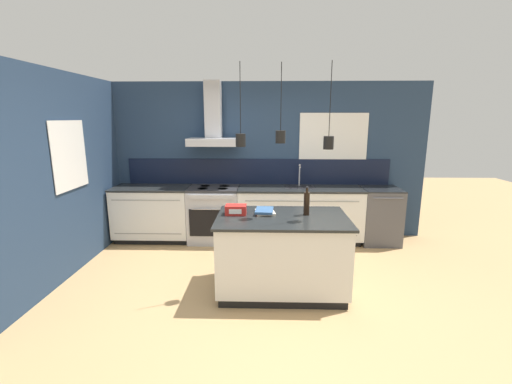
# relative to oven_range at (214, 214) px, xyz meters

# --- Properties ---
(ground_plane) EXTENTS (16.00, 16.00, 0.00)m
(ground_plane) POSITION_rel_oven_range_xyz_m (0.72, -1.69, -0.46)
(ground_plane) COLOR tan
(ground_plane) RESTS_ON ground
(wall_back) EXTENTS (5.60, 2.14, 2.60)m
(wall_back) POSITION_rel_oven_range_xyz_m (0.68, 0.31, 0.90)
(wall_back) COLOR navy
(wall_back) RESTS_ON ground_plane
(wall_left) EXTENTS (0.08, 3.80, 2.60)m
(wall_left) POSITION_rel_oven_range_xyz_m (-1.71, -0.99, 0.85)
(wall_left) COLOR navy
(wall_left) RESTS_ON ground_plane
(counter_run_left) EXTENTS (1.25, 0.64, 0.91)m
(counter_run_left) POSITION_rel_oven_range_xyz_m (-1.03, 0.01, 0.01)
(counter_run_left) COLOR black
(counter_run_left) RESTS_ON ground_plane
(counter_run_sink) EXTENTS (2.02, 0.64, 1.27)m
(counter_run_sink) POSITION_rel_oven_range_xyz_m (1.41, 0.01, 0.01)
(counter_run_sink) COLOR black
(counter_run_sink) RESTS_ON ground_plane
(oven_range) EXTENTS (0.82, 0.66, 0.91)m
(oven_range) POSITION_rel_oven_range_xyz_m (0.00, 0.00, 0.00)
(oven_range) COLOR #B5B5BA
(oven_range) RESTS_ON ground_plane
(dishwasher) EXTENTS (0.60, 0.65, 0.91)m
(dishwasher) POSITION_rel_oven_range_xyz_m (2.72, 0.00, 0.00)
(dishwasher) COLOR #4C4C51
(dishwasher) RESTS_ON ground_plane
(kitchen_island) EXTENTS (1.51, 0.96, 0.91)m
(kitchen_island) POSITION_rel_oven_range_xyz_m (1.04, -1.66, 0.00)
(kitchen_island) COLOR black
(kitchen_island) RESTS_ON ground_plane
(bottle_on_island) EXTENTS (0.07, 0.07, 0.33)m
(bottle_on_island) POSITION_rel_oven_range_xyz_m (1.33, -1.58, 0.60)
(bottle_on_island) COLOR black
(bottle_on_island) RESTS_ON kitchen_island
(book_stack) EXTENTS (0.25, 0.30, 0.05)m
(book_stack) POSITION_rel_oven_range_xyz_m (0.84, -1.53, 0.48)
(book_stack) COLOR beige
(book_stack) RESTS_ON kitchen_island
(red_supply_box) EXTENTS (0.24, 0.17, 0.11)m
(red_supply_box) POSITION_rel_oven_range_xyz_m (0.50, -1.58, 0.51)
(red_supply_box) COLOR red
(red_supply_box) RESTS_ON kitchen_island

